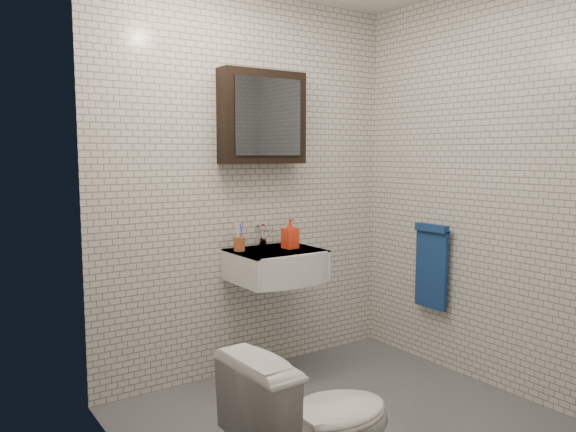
{
  "coord_description": "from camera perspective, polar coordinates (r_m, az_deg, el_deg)",
  "views": [
    {
      "loc": [
        -1.89,
        -2.22,
        1.47
      ],
      "look_at": [
        -0.08,
        0.45,
        1.11
      ],
      "focal_mm": 35.0,
      "sensor_mm": 36.0,
      "label": 1
    }
  ],
  "objects": [
    {
      "name": "ground",
      "position": [
        3.26,
        5.93,
        -20.31
      ],
      "size": [
        2.2,
        2.0,
        0.01
      ],
      "primitive_type": "cube",
      "color": "#515559",
      "rests_on": "ground"
    },
    {
      "name": "room_shell",
      "position": [
        2.91,
        6.26,
        6.33
      ],
      "size": [
        2.22,
        2.02,
        2.51
      ],
      "color": "silver",
      "rests_on": "ground"
    },
    {
      "name": "washbasin",
      "position": [
        3.6,
        -0.9,
        -5.0
      ],
      "size": [
        0.55,
        0.5,
        0.2
      ],
      "color": "white",
      "rests_on": "room_shell"
    },
    {
      "name": "faucet",
      "position": [
        3.74,
        -2.56,
        -2.08
      ],
      "size": [
        0.06,
        0.2,
        0.15
      ],
      "color": "silver",
      "rests_on": "washbasin"
    },
    {
      "name": "mirror_cabinet",
      "position": [
        3.7,
        -2.59,
        9.98
      ],
      "size": [
        0.6,
        0.15,
        0.6
      ],
      "color": "black",
      "rests_on": "room_shell"
    },
    {
      "name": "towel_rail",
      "position": [
        3.97,
        14.37,
        -4.61
      ],
      "size": [
        0.09,
        0.3,
        0.58
      ],
      "color": "silver",
      "rests_on": "room_shell"
    },
    {
      "name": "toothbrush_cup",
      "position": [
        3.58,
        -4.96,
        -2.77
      ],
      "size": [
        0.08,
        0.08,
        0.2
      ],
      "rotation": [
        0.0,
        0.0,
        -0.08
      ],
      "color": "#A8522A",
      "rests_on": "washbasin"
    },
    {
      "name": "soap_bottle",
      "position": [
        3.65,
        0.22,
        -1.8
      ],
      "size": [
        0.09,
        0.1,
        0.19
      ],
      "primitive_type": "imported",
      "rotation": [
        0.0,
        0.0,
        0.07
      ],
      "color": "orange",
      "rests_on": "washbasin"
    },
    {
      "name": "toilet",
      "position": [
        2.43,
        2.77,
        -20.73
      ],
      "size": [
        0.72,
        0.42,
        0.72
      ],
      "primitive_type": "imported",
      "rotation": [
        0.0,
        0.0,
        1.6
      ],
      "color": "white",
      "rests_on": "ground"
    }
  ]
}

